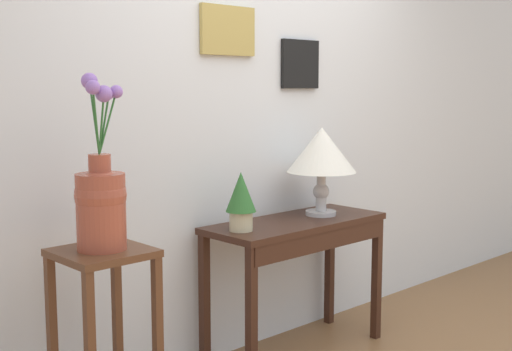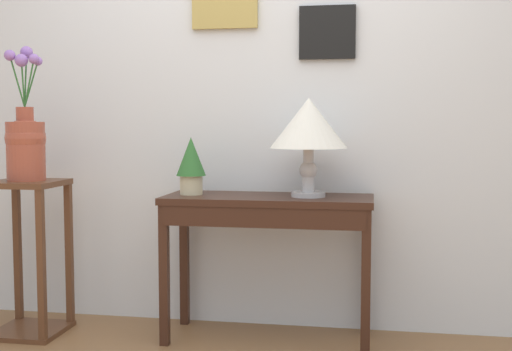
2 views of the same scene
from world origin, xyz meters
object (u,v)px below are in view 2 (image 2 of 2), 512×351
at_px(table_lamp, 309,126).
at_px(potted_plant_on_console, 191,163).
at_px(console_table, 267,219).
at_px(flower_vase_tall, 26,141).
at_px(pedestal_stand_left, 29,258).

distance_m(table_lamp, potted_plant_on_console, 0.64).
bearing_deg(console_table, potted_plant_on_console, 177.08).
distance_m(table_lamp, flower_vase_tall, 1.49).
distance_m(console_table, potted_plant_on_console, 0.50).
xyz_separation_m(console_table, potted_plant_on_console, (-0.41, 0.02, 0.28)).
relative_size(table_lamp, pedestal_stand_left, 0.60).
bearing_deg(flower_vase_tall, pedestal_stand_left, 145.62).
relative_size(console_table, table_lamp, 2.14).
bearing_deg(flower_vase_tall, console_table, 4.49).
xyz_separation_m(console_table, table_lamp, (0.21, 0.02, 0.47)).
height_order(potted_plant_on_console, pedestal_stand_left, potted_plant_on_console).
distance_m(table_lamp, pedestal_stand_left, 1.65).
bearing_deg(pedestal_stand_left, potted_plant_on_console, 7.92).
relative_size(table_lamp, flower_vase_tall, 0.71).
distance_m(console_table, flower_vase_tall, 1.34).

